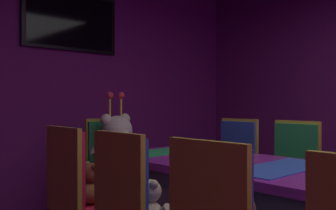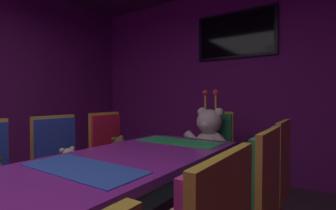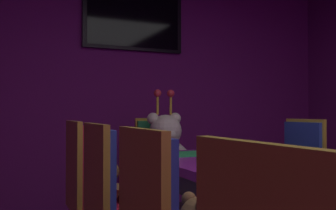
% 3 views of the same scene
% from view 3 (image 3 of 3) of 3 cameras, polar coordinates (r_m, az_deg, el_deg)
% --- Properties ---
extents(wall_back, '(5.20, 0.12, 2.80)m').
position_cam_3_polar(wall_back, '(4.29, -5.54, 3.72)').
color(wall_back, '#721E72').
rests_on(wall_back, ground_plane).
extents(chair_left_4, '(0.42, 0.41, 0.98)m').
position_cam_3_polar(chair_left_4, '(1.89, -8.44, -14.64)').
color(chair_left_4, '#2D47B2').
rests_on(chair_left_4, ground_plane).
extents(teddy_left_4, '(0.21, 0.27, 0.26)m').
position_cam_3_polar(teddy_left_4, '(1.93, -4.24, -15.12)').
color(teddy_left_4, beige).
rests_on(teddy_left_4, chair_left_4).
extents(chair_left_5, '(0.42, 0.41, 0.98)m').
position_cam_3_polar(chair_left_5, '(2.45, -12.16, -11.46)').
color(chair_left_5, red).
rests_on(chair_left_5, ground_plane).
extents(teddy_left_5, '(0.23, 0.30, 0.28)m').
position_cam_3_polar(teddy_left_5, '(2.49, -8.85, -11.73)').
color(teddy_left_5, brown).
rests_on(teddy_left_5, chair_left_5).
extents(chair_right_5, '(0.42, 0.41, 0.98)m').
position_cam_3_polar(chair_right_5, '(3.21, 18.90, -8.96)').
color(chair_right_5, '#2D47B2').
rests_on(chair_right_5, ground_plane).
extents(teddy_right_5, '(0.24, 0.31, 0.30)m').
position_cam_3_polar(teddy_right_5, '(3.12, 16.92, -9.41)').
color(teddy_right_5, olive).
rests_on(teddy_right_5, chair_right_5).
extents(throne_chair, '(0.41, 0.42, 0.98)m').
position_cam_3_polar(throne_chair, '(3.54, -1.38, -8.29)').
color(throne_chair, '#268C4C').
rests_on(throne_chair, ground_plane).
extents(king_teddy_bear, '(0.61, 0.47, 0.78)m').
position_cam_3_polar(king_teddy_bear, '(3.37, -0.30, -6.71)').
color(king_teddy_bear, silver).
rests_on(king_teddy_bear, throne_chair).
extents(wall_tv, '(1.13, 0.06, 0.66)m').
position_cam_3_polar(wall_tv, '(4.31, -5.13, 12.47)').
color(wall_tv, black).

